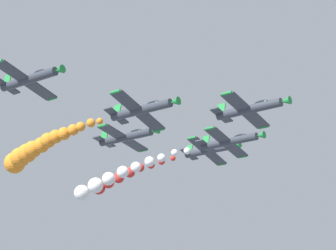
{
  "coord_description": "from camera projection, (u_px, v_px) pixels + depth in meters",
  "views": [
    {
      "loc": [
        74.49,
        53.78,
        102.32
      ],
      "look_at": [
        0.0,
        0.0,
        132.79
      ],
      "focal_mm": 76.34,
      "sensor_mm": 36.0,
      "label": 1
    }
  ],
  "objects": [
    {
      "name": "airplane_left_inner",
      "position": [
        230.0,
        141.0,
        102.22
      ],
      "size": [
        9.4,
        10.35,
        3.06
      ],
      "rotation": [
        0.0,
        -0.22,
        0.0
      ],
      "color": "#333842"
    },
    {
      "name": "smoke_trail_right_outer",
      "position": [
        117.0,
        179.0,
        125.25
      ],
      "size": [
        2.42,
        17.87,
        4.51
      ],
      "color": "red"
    },
    {
      "name": "smoke_trail_left_inner",
      "position": [
        110.0,
        179.0,
        110.8
      ],
      "size": [
        5.21,
        19.47,
        6.43
      ],
      "color": "white"
    },
    {
      "name": "smoke_trail_right_inner",
      "position": [
        32.0,
        151.0,
        101.13
      ],
      "size": [
        4.97,
        20.83,
        4.23
      ],
      "color": "orange"
    },
    {
      "name": "airplane_left_outer",
      "position": [
        127.0,
        137.0,
        100.39
      ],
      "size": [
        9.51,
        10.35,
        2.74
      ],
      "rotation": [
        0.0,
        -0.15,
        0.0
      ],
      "color": "#333842"
    },
    {
      "name": "airplane_lead",
      "position": [
        250.0,
        109.0,
        88.74
      ],
      "size": [
        9.43,
        10.35,
        2.99
      ],
      "rotation": [
        0.0,
        -0.2,
        0.0
      ],
      "color": "#333842"
    },
    {
      "name": "airplane_right_outer",
      "position": [
        210.0,
        150.0,
        115.03
      ],
      "size": [
        9.34,
        10.35,
        3.21
      ],
      "rotation": [
        0.0,
        -0.26,
        0.0
      ],
      "color": "#333842"
    },
    {
      "name": "airplane_right_inner",
      "position": [
        142.0,
        110.0,
        88.41
      ],
      "size": [
        9.31,
        10.35,
        3.27
      ],
      "rotation": [
        0.0,
        -0.27,
        0.0
      ],
      "color": "#333842"
    },
    {
      "name": "airplane_trailing",
      "position": [
        30.0,
        79.0,
        86.73
      ],
      "size": [
        9.43,
        10.35,
        2.99
      ],
      "rotation": [
        0.0,
        -0.21,
        0.0
      ],
      "color": "#333842"
    }
  ]
}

